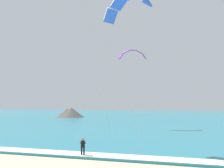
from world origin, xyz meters
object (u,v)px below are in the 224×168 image
kitesurfer (83,146)px  kite_distant (133,53)px  surfboard (83,157)px  kite_primary (126,2)px

kitesurfer → kite_distant: size_ratio=0.32×
surfboard → kite_primary: size_ratio=0.10×
kitesurfer → surfboard: bearing=-70.1°
surfboard → kite_primary: 15.28m
surfboard → kite_distant: kite_distant is taller
surfboard → kite_primary: bearing=49.8°
surfboard → kitesurfer: kitesurfer is taller
kite_distant → kitesurfer: bearing=-87.3°
surfboard → kitesurfer: (-0.01, 0.02, 0.91)m
surfboard → kite_distant: size_ratio=0.28×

